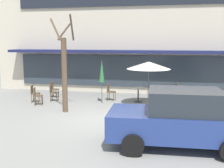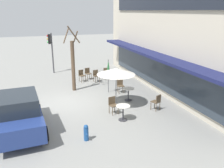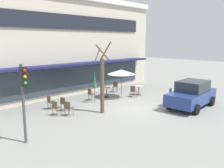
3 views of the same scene
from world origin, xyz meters
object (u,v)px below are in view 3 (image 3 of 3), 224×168
Objects in this scene: cafe_chair_4 at (133,91)px; fire_hydrant at (170,92)px; patio_umbrella_cream_folded at (95,80)px; cafe_chair_1 at (50,101)px; cafe_table_near_wall at (107,91)px; cafe_chair_2 at (68,107)px; cafe_chair_3 at (64,103)px; cafe_chair_0 at (115,86)px; street_tree at (102,83)px; cafe_chair_6 at (91,93)px; cafe_chair_5 at (56,107)px; traffic_light_pole at (24,91)px; patio_umbrella_green_folded at (121,72)px; cafe_table_streetside at (139,89)px; parked_sedan at (192,94)px.

cafe_chair_4 reaches higher than fire_hydrant.
patio_umbrella_cream_folded is 3.33m from cafe_chair_1.
patio_umbrella_cream_folded reaches higher than cafe_table_near_wall.
patio_umbrella_cream_folded is 2.47× the size of cafe_chair_4.
cafe_table_near_wall is 0.35× the size of patio_umbrella_cream_folded.
cafe_chair_2 is 1.09m from cafe_chair_3.
street_tree reaches higher than cafe_chair_0.
fire_hydrant is (5.19, -3.50, -0.17)m from cafe_chair_6.
cafe_table_near_wall is 2.21m from patio_umbrella_cream_folded.
traffic_light_pole reaches higher than cafe_chair_5.
cafe_chair_4 is (6.29, -1.66, 0.00)m from cafe_chair_1.
cafe_table_near_wall is 0.85× the size of cafe_chair_1.
patio_umbrella_cream_folded is 2.47× the size of cafe_chair_0.
cafe_chair_5 is (-0.46, 0.59, 0.00)m from cafe_chair_2.
cafe_chair_6 is (-2.12, 1.08, -1.50)m from patio_umbrella_green_folded.
cafe_table_streetside is 7.24m from cafe_chair_2.
fire_hydrant is (1.81, -4.29, -0.17)m from cafe_chair_0.
cafe_chair_3 is 0.96m from cafe_chair_5.
cafe_chair_4 is (5.89, -0.71, 0.00)m from cafe_chair_3.
cafe_chair_6 is at bearing 29.48° from cafe_chair_2.
patio_umbrella_green_folded is 5.24m from cafe_chair_3.
cafe_chair_5 is (-7.68, 0.08, 0.01)m from cafe_table_streetside.
cafe_table_near_wall is 1.53m from cafe_chair_6.
cafe_table_streetside is 0.85× the size of cafe_chair_4.
cafe_chair_6 is (2.90, 0.85, 0.00)m from cafe_chair_3.
cafe_table_near_wall is 9.19m from traffic_light_pole.
cafe_chair_3 is (-6.28, -1.64, 0.00)m from cafe_chair_0.
cafe_chair_3 is (0.40, -0.94, 0.00)m from cafe_chair_1.
parked_sedan is (-0.42, -4.72, 0.36)m from cafe_table_streetside.
cafe_chair_5 is at bearing -167.18° from cafe_table_near_wall.
traffic_light_pole is at bearing -156.26° from cafe_table_near_wall.
fire_hydrant is (5.45, -2.76, -1.27)m from patio_umbrella_cream_folded.
cafe_table_near_wall is 2.05m from cafe_chair_0.
patio_umbrella_cream_folded is at bearing 24.65° from traffic_light_pole.
parked_sedan reaches higher than cafe_chair_3.
cafe_chair_1 reaches higher than fire_hydrant.
fire_hydrant is (8.09, -2.65, -0.17)m from cafe_chair_3.
patio_umbrella_cream_folded is 3.71m from cafe_chair_5.
patio_umbrella_green_folded is at bearing 8.29° from cafe_chair_2.
cafe_table_near_wall is at bearing -2.92° from cafe_chair_6.
cafe_table_streetside is 2.50m from fire_hydrant.
patio_umbrella_cream_folded is 0.51× the size of street_tree.
traffic_light_pole is (-2.97, -2.43, 1.77)m from cafe_chair_5.
street_tree reaches higher than cafe_chair_5.
cafe_chair_3 is 1.00× the size of cafe_chair_4.
cafe_chair_4 is at bearing 15.47° from street_tree.
street_tree is 6.09× the size of fire_hydrant.
cafe_chair_0 is 0.21× the size of street_tree.
street_tree is (2.31, -1.51, 1.33)m from cafe_chair_5.
cafe_chair_0 is 6.16m from street_tree.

